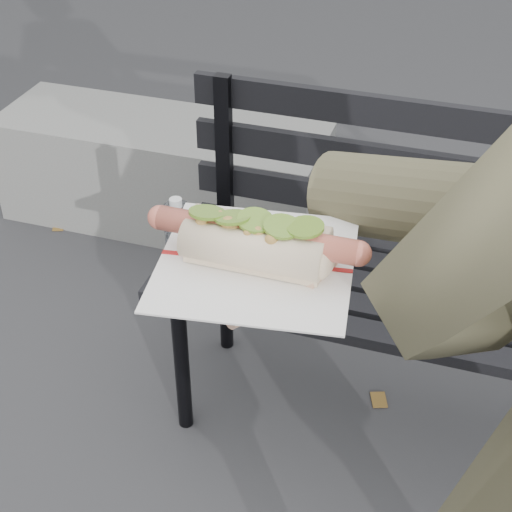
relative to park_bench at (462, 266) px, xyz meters
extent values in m
cylinder|color=black|center=(-0.65, -0.24, -0.30)|extent=(0.04, 0.04, 0.45)
cylinder|color=black|center=(-0.65, 0.10, -0.30)|extent=(0.04, 0.04, 0.45)
cube|color=black|center=(0.02, -0.25, -0.06)|extent=(1.50, 0.07, 0.03)
cube|color=black|center=(0.02, -0.16, -0.06)|extent=(1.50, 0.07, 0.03)
cube|color=black|center=(0.02, -0.07, -0.06)|extent=(1.50, 0.07, 0.03)
cube|color=black|center=(0.02, 0.02, -0.06)|extent=(1.50, 0.07, 0.03)
cube|color=black|center=(0.02, 0.11, -0.06)|extent=(1.50, 0.07, 0.03)
cube|color=black|center=(-0.65, 0.12, 0.15)|extent=(0.04, 0.03, 0.42)
cube|color=black|center=(0.02, 0.14, 0.05)|extent=(1.50, 0.02, 0.08)
cube|color=black|center=(0.02, 0.14, 0.18)|extent=(1.50, 0.02, 0.08)
cube|color=black|center=(0.02, 0.14, 0.31)|extent=(1.50, 0.02, 0.08)
cylinder|color=white|center=(-0.67, -0.17, 0.05)|extent=(0.06, 0.06, 0.19)
cylinder|color=white|center=(-0.67, -0.17, 0.16)|extent=(0.03, 0.03, 0.02)
cube|color=slate|center=(-1.12, 0.71, -0.32)|extent=(1.20, 0.40, 0.40)
cylinder|color=#D8A384|center=(-0.16, -1.00, 0.66)|extent=(0.09, 0.08, 0.07)
ellipsoid|color=#D8A384|center=(-0.20, -1.01, 0.66)|extent=(0.10, 0.12, 0.03)
cylinder|color=#D8A384|center=(-0.25, -1.04, 0.66)|extent=(0.05, 0.02, 0.02)
cylinder|color=#D8A384|center=(-0.25, -1.02, 0.66)|extent=(0.05, 0.02, 0.02)
cylinder|color=#D8A384|center=(-0.25, -1.00, 0.66)|extent=(0.05, 0.02, 0.02)
cylinder|color=#D8A384|center=(-0.25, -0.98, 0.66)|extent=(0.05, 0.02, 0.02)
cylinder|color=#D8A384|center=(-0.19, -1.07, 0.66)|extent=(0.04, 0.05, 0.02)
cube|color=white|center=(-0.20, -1.01, 0.67)|extent=(0.21, 0.21, 0.00)
cube|color=#B21E1E|center=(-0.20, -1.01, 0.67)|extent=(0.19, 0.03, 0.00)
cylinder|color=#CD634E|center=(-0.20, -1.01, 0.71)|extent=(0.20, 0.02, 0.02)
sphere|color=#CD634E|center=(-0.30, -1.01, 0.71)|extent=(0.02, 0.02, 0.02)
sphere|color=#CD634E|center=(-0.10, -1.01, 0.71)|extent=(0.02, 0.02, 0.02)
sphere|color=#9E6B2D|center=(-0.19, -1.02, 0.72)|extent=(0.01, 0.01, 0.01)
sphere|color=#9E6B2D|center=(-0.20, -1.02, 0.72)|extent=(0.01, 0.01, 0.01)
sphere|color=#9E6B2D|center=(-0.20, -1.03, 0.72)|extent=(0.01, 0.01, 0.01)
sphere|color=#9E6B2D|center=(-0.19, -0.99, 0.71)|extent=(0.01, 0.01, 0.01)
sphere|color=#9E6B2D|center=(-0.20, -0.99, 0.71)|extent=(0.01, 0.01, 0.01)
sphere|color=#9E6B2D|center=(-0.24, -0.99, 0.71)|extent=(0.01, 0.01, 0.01)
sphere|color=#9E6B2D|center=(-0.21, -1.01, 0.71)|extent=(0.01, 0.01, 0.01)
sphere|color=#9E6B2D|center=(-0.22, -1.00, 0.71)|extent=(0.01, 0.01, 0.01)
sphere|color=#9E6B2D|center=(-0.24, -1.00, 0.71)|extent=(0.01, 0.01, 0.01)
sphere|color=#9E6B2D|center=(-0.15, -1.00, 0.71)|extent=(0.01, 0.01, 0.01)
sphere|color=#9E6B2D|center=(-0.23, -1.02, 0.71)|extent=(0.01, 0.01, 0.01)
sphere|color=#9E6B2D|center=(-0.20, -1.00, 0.72)|extent=(0.01, 0.01, 0.01)
sphere|color=#9E6B2D|center=(-0.17, -1.01, 0.71)|extent=(0.01, 0.01, 0.01)
sphere|color=#9E6B2D|center=(-0.25, -1.02, 0.72)|extent=(0.01, 0.01, 0.01)
sphere|color=#9E6B2D|center=(-0.23, -1.01, 0.71)|extent=(0.01, 0.01, 0.01)
sphere|color=#9E6B2D|center=(-0.25, -1.02, 0.71)|extent=(0.01, 0.01, 0.01)
sphere|color=#9E6B2D|center=(-0.24, -1.01, 0.72)|extent=(0.01, 0.01, 0.01)
sphere|color=#9E6B2D|center=(-0.18, -1.03, 0.72)|extent=(0.01, 0.01, 0.01)
sphere|color=#9E6B2D|center=(-0.22, -1.00, 0.71)|extent=(0.01, 0.01, 0.01)
sphere|color=#9E6B2D|center=(-0.23, -1.03, 0.71)|extent=(0.01, 0.01, 0.01)
sphere|color=#9E6B2D|center=(-0.19, -1.03, 0.71)|extent=(0.01, 0.01, 0.01)
sphere|color=#9E6B2D|center=(-0.22, -1.02, 0.72)|extent=(0.01, 0.01, 0.01)
sphere|color=#9E6B2D|center=(-0.22, -1.02, 0.72)|extent=(0.01, 0.01, 0.01)
sphere|color=#9E6B2D|center=(-0.18, -1.00, 0.71)|extent=(0.01, 0.01, 0.01)
cylinder|color=olive|center=(-0.25, -1.01, 0.72)|extent=(0.04, 0.04, 0.01)
cylinder|color=olive|center=(-0.22, -1.01, 0.72)|extent=(0.04, 0.04, 0.01)
cylinder|color=olive|center=(-0.20, -1.01, 0.72)|extent=(0.04, 0.04, 0.01)
cylinder|color=olive|center=(-0.17, -1.01, 0.72)|extent=(0.04, 0.04, 0.01)
cylinder|color=olive|center=(-0.15, -1.01, 0.72)|extent=(0.04, 0.04, 0.01)
cube|color=brown|center=(-1.48, 0.53, -0.52)|extent=(0.06, 0.07, 0.00)
cube|color=brown|center=(-1.06, 1.39, -0.52)|extent=(0.04, 0.05, 0.00)
cube|color=brown|center=(-0.16, 0.01, -0.52)|extent=(0.06, 0.07, 0.00)
cube|color=brown|center=(-2.13, 1.19, -0.52)|extent=(0.06, 0.07, 0.00)
camera|label=1|loc=(-0.01, -1.60, 1.13)|focal=55.00mm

